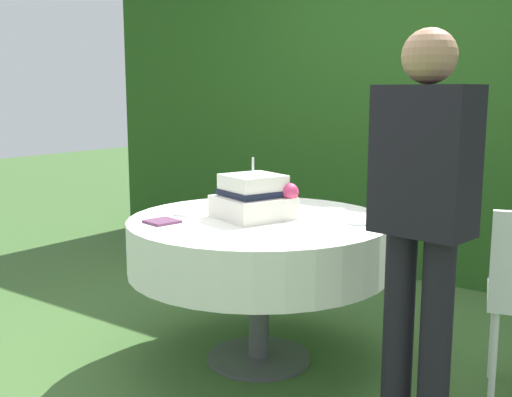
% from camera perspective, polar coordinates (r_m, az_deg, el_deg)
% --- Properties ---
extents(ground_plane, '(20.00, 20.00, 0.00)m').
position_cam_1_polar(ground_plane, '(3.35, 0.27, -14.49)').
color(ground_plane, '#3D602D').
extents(foliage_hedge, '(5.84, 0.55, 2.58)m').
position_cam_1_polar(foliage_hedge, '(4.89, 14.85, 8.49)').
color(foliage_hedge, '#234C19').
rests_on(foliage_hedge, ground_plane).
extents(cake_table, '(1.31, 1.31, 0.75)m').
position_cam_1_polar(cake_table, '(3.14, 0.28, -4.18)').
color(cake_table, '#4C4C51').
rests_on(cake_table, ground_plane).
extents(wedding_cake, '(0.42, 0.42, 0.31)m').
position_cam_1_polar(wedding_cake, '(3.11, -0.17, 0.05)').
color(wedding_cake, white).
rests_on(wedding_cake, cake_table).
extents(serving_plate_near, '(0.13, 0.13, 0.01)m').
position_cam_1_polar(serving_plate_near, '(3.43, -0.26, -0.65)').
color(serving_plate_near, white).
rests_on(serving_plate_near, cake_table).
extents(serving_plate_far, '(0.12, 0.12, 0.01)m').
position_cam_1_polar(serving_plate_far, '(3.03, 9.46, -2.19)').
color(serving_plate_far, white).
rests_on(serving_plate_far, cake_table).
extents(serving_plate_left, '(0.12, 0.12, 0.01)m').
position_cam_1_polar(serving_plate_left, '(3.32, 7.15, -1.07)').
color(serving_plate_left, white).
rests_on(serving_plate_left, cake_table).
extents(serving_plate_right, '(0.13, 0.13, 0.01)m').
position_cam_1_polar(serving_plate_right, '(3.23, -6.44, -1.35)').
color(serving_plate_right, white).
rests_on(serving_plate_right, cake_table).
extents(napkin_stack, '(0.17, 0.17, 0.01)m').
position_cam_1_polar(napkin_stack, '(3.04, -8.60, -2.10)').
color(napkin_stack, '#603856').
rests_on(napkin_stack, cake_table).
extents(standing_person, '(0.38, 0.25, 1.60)m').
position_cam_1_polar(standing_person, '(2.39, 14.98, -1.32)').
color(standing_person, black).
rests_on(standing_person, ground_plane).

